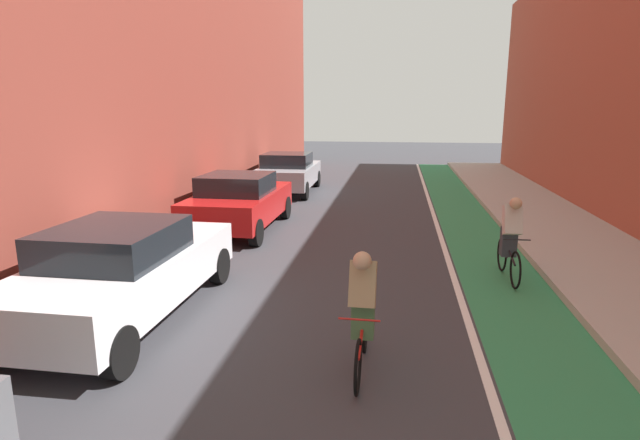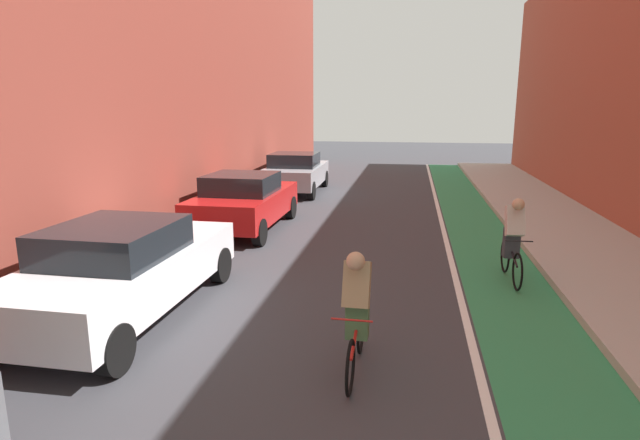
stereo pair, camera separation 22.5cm
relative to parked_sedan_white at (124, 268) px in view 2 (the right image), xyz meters
The scene contains 9 objects.
ground_plane 4.70m from the parked_sedan_white, 50.10° to the left, with size 76.57×76.57×0.00m, color #38383D.
bike_lane_paint 8.36m from the parked_sedan_white, 41.88° to the left, with size 1.60×34.80×0.00m, color #2D8451.
lane_divider_stripe 7.72m from the parked_sedan_white, 46.37° to the left, with size 0.12×34.80×0.00m, color white.
sidewalk_right 10.14m from the parked_sedan_white, 33.34° to the left, with size 2.90×34.80×0.14m, color #A8A59E.
parked_sedan_white is the anchor object (origin of this frame).
parked_sedan_red 5.91m from the parked_sedan_white, 90.00° to the left, with size 2.02×4.23×1.53m.
parked_sedan_silver 12.13m from the parked_sedan_white, 89.99° to the left, with size 2.08×4.30×1.53m.
cyclist_mid 3.93m from the parked_sedan_white, 16.26° to the right, with size 0.48×1.70×1.61m.
cyclist_trailing 6.91m from the parked_sedan_white, 24.13° to the left, with size 0.48×1.74×1.63m.
Camera 2 is at (1.38, 2.90, 3.25)m, focal length 28.63 mm.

